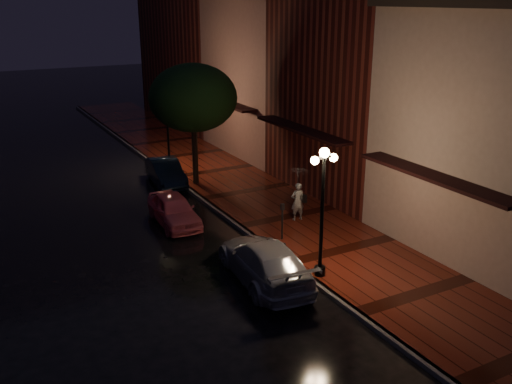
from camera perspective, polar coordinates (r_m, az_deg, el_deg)
ground at (r=22.85m, az=-1.52°, el=-3.76°), size 120.00×120.00×0.00m
sidewalk at (r=23.85m, az=3.30°, el=-2.59°), size 4.50×60.00×0.15m
curb at (r=22.82m, az=-1.52°, el=-3.59°), size 0.25×60.00×0.15m
storefront_near at (r=21.41m, az=23.23°, el=5.09°), size 5.00×8.00×8.50m
storefront_mid at (r=26.78m, az=10.06°, el=11.54°), size 5.00×8.00×11.00m
storefront_far at (r=33.49m, az=1.32°, el=11.52°), size 5.00×8.00×9.00m
storefront_extra at (r=42.35m, az=-5.62°, el=13.67°), size 5.00×12.00×10.00m
streetlamp_near at (r=18.08m, az=6.65°, el=-1.29°), size 0.96×0.36×4.31m
streetlamp_far at (r=30.15m, az=-8.85°, el=6.81°), size 0.96×0.36×4.31m
street_tree at (r=27.17m, az=-6.29°, el=9.14°), size 4.16×4.16×5.80m
pink_car at (r=23.40m, az=-8.22°, el=-1.76°), size 1.63×3.71×1.24m
navy_car at (r=28.47m, az=-9.03°, el=1.97°), size 1.71×3.90×1.25m
silver_car at (r=18.60m, az=0.88°, el=-6.96°), size 2.45×4.94×1.38m
woman_with_umbrella at (r=22.98m, az=4.22°, el=0.63°), size 0.92×0.94×2.22m
parking_meter at (r=21.27m, az=2.65°, el=-2.60°), size 0.14×0.11×1.42m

